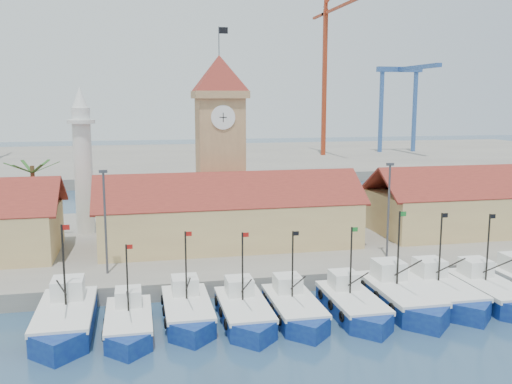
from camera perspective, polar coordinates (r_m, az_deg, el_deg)
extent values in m
plane|color=navy|center=(41.70, 1.91, -13.90)|extent=(400.00, 400.00, 0.00)
cube|color=gray|center=(63.85, -3.27, -4.95)|extent=(140.00, 32.00, 1.50)
cube|color=gray|center=(148.31, -8.33, 3.18)|extent=(240.00, 80.00, 2.00)
cube|color=navy|center=(44.11, -18.47, -12.30)|extent=(3.82, 8.65, 1.97)
cube|color=navy|center=(40.14, -19.17, -14.54)|extent=(3.82, 3.82, 1.97)
cube|color=silver|center=(43.76, -18.54, -11.10)|extent=(3.90, 8.89, 0.38)
cube|color=silver|center=(45.51, -18.29, -9.13)|extent=(2.29, 2.40, 1.53)
cylinder|color=black|center=(43.34, -18.67, -7.05)|extent=(0.15, 0.15, 6.12)
cube|color=#A5140F|center=(42.63, -18.50, -3.37)|extent=(0.55, 0.02, 0.38)
cube|color=navy|center=(42.60, -12.59, -12.96)|extent=(3.16, 7.15, 1.62)
cube|color=navy|center=(39.31, -12.64, -14.91)|extent=(3.16, 3.16, 1.62)
cube|color=silver|center=(42.30, -12.63, -11.94)|extent=(3.22, 7.34, 0.32)
cube|color=silver|center=(43.73, -12.64, -10.22)|extent=(1.89, 1.99, 1.26)
cylinder|color=black|center=(41.90, -12.75, -8.49)|extent=(0.13, 0.13, 5.05)
cube|color=#A5140F|center=(41.25, -12.55, -5.37)|extent=(0.45, 0.02, 0.32)
cube|color=navy|center=(44.00, -6.87, -12.02)|extent=(3.36, 7.61, 1.73)
cube|color=navy|center=(40.49, -6.37, -13.95)|extent=(3.36, 3.36, 1.73)
cube|color=silver|center=(43.69, -6.89, -10.97)|extent=(3.43, 7.82, 0.34)
cube|color=silver|center=(45.23, -7.13, -9.23)|extent=(2.02, 2.11, 1.34)
cylinder|color=black|center=(43.30, -7.02, -7.41)|extent=(0.13, 0.13, 5.38)
cube|color=#A5140F|center=(42.67, -6.76, -4.18)|extent=(0.48, 0.02, 0.34)
cube|color=navy|center=(43.50, -1.22, -12.21)|extent=(3.35, 7.58, 1.72)
cube|color=navy|center=(40.06, -0.18, -14.15)|extent=(3.35, 3.35, 1.72)
cube|color=silver|center=(43.19, -1.22, -11.15)|extent=(3.42, 7.79, 0.34)
cube|color=silver|center=(44.70, -1.69, -9.39)|extent=(2.01, 2.11, 1.34)
cylinder|color=black|center=(42.79, -1.36, -7.56)|extent=(0.13, 0.13, 5.36)
cube|color=#A5140F|center=(42.18, -1.05, -4.30)|extent=(0.48, 0.02, 0.34)
cube|color=navy|center=(44.29, 3.79, -11.84)|extent=(3.31, 7.50, 1.70)
cube|color=navy|center=(40.96, 5.26, -13.66)|extent=(3.31, 3.31, 1.70)
cube|color=silver|center=(43.99, 3.81, -10.80)|extent=(3.38, 7.70, 0.33)
cube|color=silver|center=(45.44, 3.17, -9.12)|extent=(1.99, 2.08, 1.32)
cylinder|color=black|center=(43.59, 3.67, -7.32)|extent=(0.13, 0.13, 5.30)
cube|color=black|center=(43.02, 4.01, -4.16)|extent=(0.47, 0.02, 0.33)
cube|color=navy|center=(45.45, 9.58, -11.37)|extent=(3.39, 7.66, 1.74)
cube|color=navy|center=(42.16, 11.53, -13.11)|extent=(3.39, 3.39, 1.74)
cube|color=silver|center=(45.15, 9.61, -10.34)|extent=(3.45, 7.88, 0.34)
cube|color=silver|center=(46.60, 8.76, -8.69)|extent=(2.03, 2.13, 1.35)
cylinder|color=black|center=(44.76, 9.47, -6.87)|extent=(0.14, 0.14, 5.42)
cube|color=#197226|center=(44.22, 9.85, -3.71)|extent=(0.48, 0.02, 0.34)
cube|color=navy|center=(47.72, 14.15, -10.43)|extent=(3.84, 8.68, 1.97)
cube|color=navy|center=(44.13, 16.67, -12.20)|extent=(3.84, 3.84, 1.97)
cube|color=silver|center=(47.40, 14.19, -9.31)|extent=(3.91, 8.92, 0.38)
cube|color=silver|center=(49.00, 13.11, -7.58)|extent=(2.30, 2.41, 1.53)
cylinder|color=black|center=(47.01, 14.05, -5.56)|extent=(0.15, 0.15, 6.14)
cube|color=#197226|center=(46.50, 14.49, -2.13)|extent=(0.55, 0.02, 0.38)
cube|color=navy|center=(49.76, 18.02, -9.82)|extent=(3.66, 8.28, 1.88)
cube|color=navy|center=(46.45, 20.60, -11.34)|extent=(3.66, 3.66, 1.88)
cube|color=silver|center=(49.47, 18.08, -8.79)|extent=(3.73, 8.51, 0.37)
cube|color=silver|center=(50.94, 16.96, -7.23)|extent=(2.20, 2.30, 1.46)
cylinder|color=black|center=(49.10, 17.94, -5.36)|extent=(0.15, 0.15, 5.85)
cube|color=black|center=(48.64, 18.37, -2.23)|extent=(0.52, 0.02, 0.37)
cube|color=navy|center=(51.27, 22.23, -9.50)|extent=(3.60, 8.14, 1.85)
cube|color=silver|center=(50.99, 22.29, -8.52)|extent=(3.67, 8.37, 0.36)
cube|color=silver|center=(52.37, 21.10, -7.04)|extent=(2.16, 2.26, 1.44)
cylinder|color=black|center=(50.63, 22.17, -5.25)|extent=(0.14, 0.14, 5.76)
cube|color=black|center=(50.20, 22.60, -2.26)|extent=(0.51, 0.02, 0.36)
cube|color=tan|center=(59.32, -2.71, -3.07)|extent=(26.00, 10.00, 4.50)
cube|color=maroon|center=(56.20, -2.32, 0.13)|extent=(27.04, 5.13, 3.21)
cube|color=maroon|center=(61.08, -3.11, 0.86)|extent=(27.04, 5.13, 3.21)
cube|color=tan|center=(71.66, 23.45, -1.69)|extent=(30.00, 10.00, 4.50)
cube|color=maroon|center=(73.12, 22.52, 1.55)|extent=(31.20, 5.13, 3.21)
cube|color=tan|center=(64.31, -3.61, 2.63)|extent=(5.00, 5.00, 15.00)
cube|color=tan|center=(63.89, -3.68, 9.68)|extent=(5.80, 5.80, 0.80)
pyramid|color=maroon|center=(63.95, -3.70, 11.74)|extent=(5.80, 5.80, 4.00)
cylinder|color=white|center=(61.40, -3.31, 7.46)|extent=(2.60, 0.15, 2.60)
cube|color=black|center=(61.32, -3.30, 7.46)|extent=(0.08, 0.02, 1.00)
cube|color=black|center=(61.32, -3.30, 7.46)|extent=(0.80, 0.02, 0.08)
cylinder|color=#3F3F44|center=(64.20, -3.73, 14.86)|extent=(0.10, 0.10, 3.00)
cube|color=black|center=(64.39, -3.29, 15.84)|extent=(1.00, 0.03, 0.70)
cylinder|color=silver|center=(65.94, -16.87, 1.97)|extent=(2.00, 2.00, 14.00)
cylinder|color=silver|center=(65.51, -17.10, 6.75)|extent=(3.00, 3.00, 0.40)
cone|color=silver|center=(65.47, -17.21, 9.02)|extent=(1.80, 1.80, 2.40)
cylinder|color=brown|center=(65.04, -21.29, -1.03)|extent=(0.44, 0.44, 8.00)
cube|color=#26561D|center=(64.29, -20.25, 2.34)|extent=(2.80, 0.35, 1.18)
cube|color=#26561D|center=(65.59, -20.71, 2.44)|extent=(1.71, 2.60, 1.18)
cube|color=#26561D|center=(65.82, -21.91, 2.39)|extent=(1.71, 2.60, 1.18)
cube|color=#26561D|center=(64.76, -22.70, 2.24)|extent=(2.80, 0.35, 1.18)
cube|color=#26561D|center=(63.45, -22.28, 2.14)|extent=(1.71, 2.60, 1.18)
cube|color=#26561D|center=(63.21, -21.03, 2.19)|extent=(1.71, 2.60, 1.18)
cylinder|color=#3F3F44|center=(50.37, -14.84, -2.97)|extent=(0.20, 0.20, 9.00)
cube|color=#3F3F44|center=(49.65, -15.04, 2.00)|extent=(0.70, 0.25, 0.25)
cylinder|color=#3F3F44|center=(55.41, 13.10, -1.81)|extent=(0.20, 0.20, 9.00)
cube|color=#3F3F44|center=(54.76, 13.27, 2.72)|extent=(0.70, 0.25, 0.25)
cube|color=#973017|center=(150.19, 6.85, 10.73)|extent=(1.00, 1.00, 36.96)
cube|color=#973017|center=(142.64, 8.31, 17.84)|extent=(0.60, 24.20, 0.60)
cube|color=#973017|center=(156.37, 6.37, 17.11)|extent=(0.60, 10.00, 0.60)
cube|color=#32589A|center=(161.47, 12.39, 7.82)|extent=(0.90, 0.90, 22.00)
cube|color=#32589A|center=(165.83, 15.57, 7.73)|extent=(0.90, 0.90, 22.00)
cube|color=#32589A|center=(163.75, 14.16, 11.80)|extent=(13.00, 1.40, 1.40)
cube|color=#32589A|center=(154.83, 15.81, 11.90)|extent=(1.40, 22.00, 1.00)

